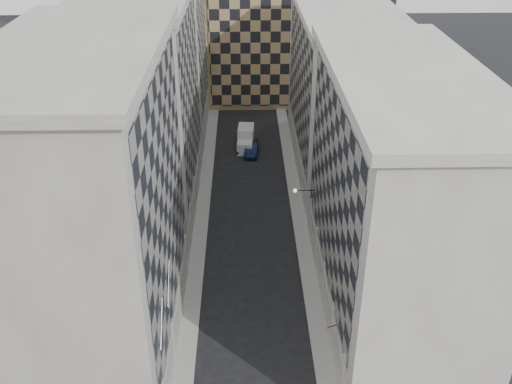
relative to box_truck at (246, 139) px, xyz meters
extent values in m
cube|color=gray|center=(-4.88, -17.12, -1.14)|extent=(1.50, 100.00, 0.15)
cube|color=gray|center=(5.62, -17.12, -1.14)|extent=(1.50, 100.00, 0.15)
cube|color=gray|center=(-10.63, -36.12, 10.29)|extent=(10.00, 22.00, 23.00)
cube|color=gray|center=(-5.75, -36.12, 11.79)|extent=(0.25, 19.36, 18.00)
cube|color=gray|center=(-5.83, -36.12, 0.39)|extent=(0.45, 21.12, 3.20)
cube|color=gray|center=(-10.63, -36.12, 22.14)|extent=(10.80, 22.80, 0.70)
cylinder|color=gray|center=(-5.98, -38.87, 0.99)|extent=(0.90, 0.90, 4.40)
cylinder|color=gray|center=(-5.98, -33.37, 0.99)|extent=(0.90, 0.90, 4.40)
cylinder|color=gray|center=(-5.98, -27.87, 0.99)|extent=(0.90, 0.90, 4.40)
cube|color=#9A978F|center=(-10.63, -14.12, 9.79)|extent=(10.00, 22.00, 22.00)
cube|color=gray|center=(-5.75, -14.12, 11.29)|extent=(0.25, 19.36, 17.00)
cube|color=#9A978F|center=(-5.83, -14.12, 0.39)|extent=(0.45, 21.12, 3.20)
cylinder|color=#9A978F|center=(-5.98, -22.37, 0.99)|extent=(0.90, 0.90, 4.40)
cylinder|color=#9A978F|center=(-5.98, -16.87, 0.99)|extent=(0.90, 0.90, 4.40)
cylinder|color=#9A978F|center=(-5.98, -11.37, 0.99)|extent=(0.90, 0.90, 4.40)
cylinder|color=#9A978F|center=(-5.98, -5.87, 0.99)|extent=(0.90, 0.90, 4.40)
cube|color=gray|center=(-10.63, 7.88, 9.29)|extent=(10.00, 22.00, 21.00)
cube|color=gray|center=(-5.75, 7.88, 10.79)|extent=(0.25, 19.36, 16.00)
cube|color=gray|center=(-5.83, 7.88, 0.39)|extent=(0.45, 21.12, 3.20)
cylinder|color=gray|center=(-5.98, -0.37, 0.99)|extent=(0.90, 0.90, 4.40)
cylinder|color=gray|center=(-5.98, 5.13, 0.99)|extent=(0.90, 0.90, 4.40)
cylinder|color=gray|center=(-5.98, 10.63, 0.99)|extent=(0.90, 0.90, 4.40)
cylinder|color=gray|center=(-5.98, 16.13, 0.99)|extent=(0.90, 0.90, 4.40)
cube|color=#A6A098|center=(11.37, -32.12, 8.79)|extent=(10.00, 26.00, 20.00)
cube|color=gray|center=(6.49, -32.12, 10.29)|extent=(0.25, 22.88, 15.00)
cube|color=#A6A098|center=(6.57, -32.12, 0.39)|extent=(0.45, 24.96, 3.20)
cube|color=#A6A098|center=(11.37, -32.12, 19.14)|extent=(10.80, 26.80, 0.70)
cylinder|color=#A6A098|center=(6.72, -42.52, 0.99)|extent=(0.90, 0.90, 4.40)
cylinder|color=#A6A098|center=(6.72, -37.32, 0.99)|extent=(0.90, 0.90, 4.40)
cylinder|color=#A6A098|center=(6.72, -32.12, 0.99)|extent=(0.90, 0.90, 4.40)
cylinder|color=#A6A098|center=(6.72, -26.92, 0.99)|extent=(0.90, 0.90, 4.40)
cylinder|color=#A6A098|center=(6.72, -21.72, 0.99)|extent=(0.90, 0.90, 4.40)
cube|color=#A6A098|center=(11.37, -5.12, 8.29)|extent=(10.00, 28.00, 19.00)
cube|color=gray|center=(6.49, -5.12, 9.79)|extent=(0.25, 24.64, 14.00)
cube|color=#A6A098|center=(6.57, -5.12, 0.39)|extent=(0.45, 26.88, 3.20)
cube|color=#A6A098|center=(11.37, -5.12, 18.14)|extent=(10.80, 28.80, 0.70)
cube|color=tan|center=(2.37, 20.88, 7.79)|extent=(16.00, 14.00, 18.00)
cube|color=tan|center=(2.37, 13.78, 7.79)|extent=(15.20, 0.25, 16.50)
cylinder|color=gray|center=(-5.53, -43.12, 6.79)|extent=(0.10, 2.33, 2.33)
cylinder|color=gray|center=(-5.53, -39.12, 6.79)|extent=(0.10, 2.33, 2.33)
cylinder|color=black|center=(5.47, -23.12, 4.99)|extent=(1.80, 0.08, 0.08)
sphere|color=#FFE5B2|center=(4.57, -23.12, 4.99)|extent=(0.36, 0.36, 0.36)
cube|color=silver|center=(-0.12, -1.69, -0.40)|extent=(2.12, 2.29, 1.61)
cube|color=silver|center=(0.05, 0.64, 0.18)|extent=(2.29, 3.37, 2.78)
cylinder|color=black|center=(-1.07, -2.34, -0.81)|extent=(0.33, 0.82, 0.81)
cylinder|color=black|center=(0.72, -2.47, -0.81)|extent=(0.33, 0.82, 0.81)
cylinder|color=black|center=(-0.77, 1.78, -0.81)|extent=(0.33, 0.82, 0.81)
cylinder|color=black|center=(1.02, 1.65, -0.81)|extent=(0.33, 0.82, 0.81)
imported|color=#0F1B3A|center=(0.72, -1.88, -0.43)|extent=(1.98, 4.87, 1.57)
cylinder|color=black|center=(5.97, -39.45, 2.98)|extent=(0.74, 0.36, 0.06)
cube|color=tan|center=(5.77, -39.45, 2.59)|extent=(0.32, 0.65, 0.68)
camera|label=1|loc=(-0.25, -70.17, 31.44)|focal=40.00mm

